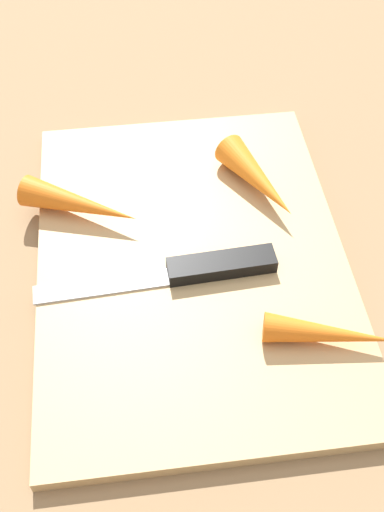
{
  "coord_description": "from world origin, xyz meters",
  "views": [
    {
      "loc": [
        0.34,
        -0.04,
        0.43
      ],
      "look_at": [
        0.0,
        0.0,
        0.01
      ],
      "focal_mm": 44.58,
      "sensor_mm": 36.0,
      "label": 1
    }
  ],
  "objects_px": {
    "knife": "(206,268)",
    "carrot_medium": "(331,334)",
    "cutting_board": "(192,260)",
    "carrot_longest": "(80,204)",
    "carrot_shortest": "(258,180)"
  },
  "relations": [
    {
      "from": "carrot_shortest",
      "to": "carrot_medium",
      "type": "relative_size",
      "value": 0.98
    },
    {
      "from": "carrot_medium",
      "to": "cutting_board",
      "type": "bearing_deg",
      "value": 147.99
    },
    {
      "from": "cutting_board",
      "to": "carrot_longest",
      "type": "height_order",
      "value": "carrot_longest"
    },
    {
      "from": "carrot_longest",
      "to": "knife",
      "type": "bearing_deg",
      "value": -11.28
    },
    {
      "from": "carrot_medium",
      "to": "carrot_longest",
      "type": "bearing_deg",
      "value": 154.11
    },
    {
      "from": "carrot_longest",
      "to": "carrot_medium",
      "type": "relative_size",
      "value": 1.06
    },
    {
      "from": "cutting_board",
      "to": "carrot_medium",
      "type": "bearing_deg",
      "value": 43.73
    },
    {
      "from": "knife",
      "to": "carrot_medium",
      "type": "distance_m",
      "value": 0.12
    },
    {
      "from": "carrot_longest",
      "to": "carrot_medium",
      "type": "distance_m",
      "value": 0.24
    },
    {
      "from": "cutting_board",
      "to": "carrot_shortest",
      "type": "distance_m",
      "value": 0.1
    },
    {
      "from": "knife",
      "to": "cutting_board",
      "type": "bearing_deg",
      "value": -66.9
    },
    {
      "from": "knife",
      "to": "carrot_medium",
      "type": "bearing_deg",
      "value": 133.82
    },
    {
      "from": "carrot_shortest",
      "to": "carrot_medium",
      "type": "bearing_deg",
      "value": -15.75
    },
    {
      "from": "cutting_board",
      "to": "knife",
      "type": "height_order",
      "value": "knife"
    },
    {
      "from": "cutting_board",
      "to": "carrot_medium",
      "type": "relative_size",
      "value": 3.54
    }
  ]
}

